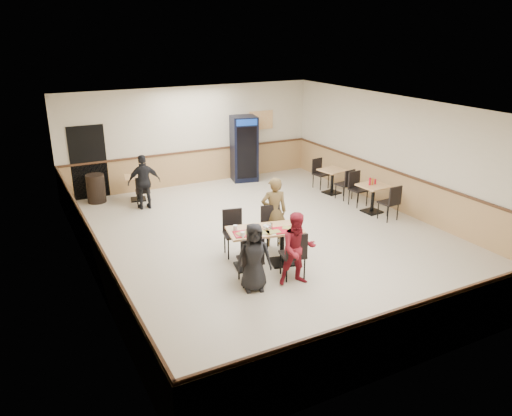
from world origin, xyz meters
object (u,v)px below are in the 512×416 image
side_table_near (373,194)px  side_table_far (332,178)px  diner_man_opposite (274,212)px  back_table (137,184)px  diner_woman_left (254,257)px  pepsi_cooler (244,149)px  trash_bin (96,188)px  diner_woman_right (298,249)px  lone_diner (144,182)px  main_table (265,241)px

side_table_near → side_table_far: bearing=89.9°
diner_man_opposite → side_table_far: bearing=-126.9°
diner_man_opposite → back_table: diner_man_opposite is taller
diner_woman_left → diner_man_opposite: diner_man_opposite is taller
back_table → pepsi_cooler: bearing=6.3°
pepsi_cooler → side_table_near: bearing=-56.7°
side_table_near → diner_man_opposite: bearing=-169.0°
pepsi_cooler → trash_bin: size_ratio=2.57×
diner_woman_left → diner_woman_right: diner_woman_right is taller
lone_diner → back_table: lone_diner is taller
lone_diner → pepsi_cooler: pepsi_cooler is taller
diner_woman_right → side_table_near: size_ratio=1.91×
diner_man_opposite → back_table: 4.91m
diner_woman_right → back_table: bearing=116.5°
pepsi_cooler → trash_bin: 4.68m
side_table_near → trash_bin: (-6.32, 4.22, -0.10)m
diner_woman_right → pepsi_cooler: bearing=86.0°
lone_diner → side_table_far: lone_diner is taller
diner_woman_left → lone_diner: (-0.56, 5.31, 0.08)m
main_table → lone_diner: bearing=116.9°
diner_man_opposite → lone_diner: diner_man_opposite is taller
back_table → main_table: bearing=-77.1°
diner_woman_left → diner_woman_right: 0.86m
back_table → lone_diner: bearing=-90.0°
main_table → back_table: bearing=114.8°
main_table → pepsi_cooler: 6.19m
main_table → diner_man_opposite: size_ratio=1.01×
diner_woman_left → main_table: bearing=67.1°
diner_woman_left → side_table_far: diner_woman_left is taller
lone_diner → trash_bin: 1.61m
pepsi_cooler → diner_woman_right: bearing=-96.2°
diner_man_opposite → main_table: bearing=67.1°
main_table → pepsi_cooler: (2.34, 5.71, 0.49)m
main_table → diner_woman_left: diner_woman_left is taller
diner_woman_left → side_table_near: bearing=42.4°
trash_bin → diner_woman_left: bearing=-75.8°
back_table → pepsi_cooler: 3.63m
main_table → side_table_near: 4.28m
diner_woman_left → side_table_far: size_ratio=1.71×
back_table → diner_man_opposite: bearing=-67.5°
lone_diner → side_table_near: size_ratio=1.98×
main_table → diner_woman_right: size_ratio=1.12×
diner_man_opposite → pepsi_cooler: 5.20m
side_table_far → pepsi_cooler: bearing=124.6°
diner_woman_left → pepsi_cooler: pepsi_cooler is taller
diner_man_opposite → back_table: size_ratio=2.07×
diner_woman_right → diner_man_opposite: diner_man_opposite is taller
lone_diner → pepsi_cooler: bearing=-156.4°
diner_woman_right → side_table_far: (3.85, 4.23, -0.24)m
back_table → diner_woman_right: bearing=-77.5°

